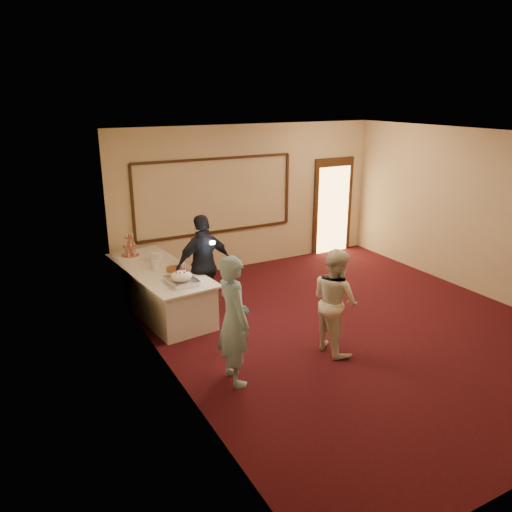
{
  "coord_description": "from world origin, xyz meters",
  "views": [
    {
      "loc": [
        -4.82,
        -5.7,
        3.59
      ],
      "look_at": [
        -1.28,
        0.85,
        1.15
      ],
      "focal_mm": 35.0,
      "sensor_mm": 36.0,
      "label": 1
    }
  ],
  "objects": [
    {
      "name": "pavlova_tray",
      "position": [
        -2.4,
        1.22,
        0.86
      ],
      "size": [
        0.43,
        0.59,
        0.21
      ],
      "color": "#B0B2B7",
      "rests_on": "buffet_table"
    },
    {
      "name": "guest",
      "position": [
        -1.86,
        1.6,
        0.86
      ],
      "size": [
        1.03,
        0.48,
        1.72
      ],
      "primitive_type": "imported",
      "rotation": [
        0.0,
        0.0,
        3.2
      ],
      "color": "black",
      "rests_on": "floor"
    },
    {
      "name": "plate_stack_a",
      "position": [
        -2.53,
        2.07,
        0.85
      ],
      "size": [
        0.18,
        0.18,
        0.15
      ],
      "color": "white",
      "rests_on": "buffet_table"
    },
    {
      "name": "camera_flash",
      "position": [
        -1.81,
        1.34,
        1.32
      ],
      "size": [
        0.08,
        0.06,
        0.05
      ],
      "primitive_type": "cube",
      "rotation": [
        0.0,
        0.0,
        0.26
      ],
      "color": "white",
      "rests_on": "guest"
    },
    {
      "name": "woman",
      "position": [
        -0.72,
        -0.47,
        0.77
      ],
      "size": [
        0.59,
        0.76,
        1.54
      ],
      "primitive_type": "imported",
      "rotation": [
        0.0,
        0.0,
        1.58
      ],
      "color": "white",
      "rests_on": "floor"
    },
    {
      "name": "tart",
      "position": [
        -2.31,
        1.81,
        0.8
      ],
      "size": [
        0.31,
        0.31,
        0.06
      ],
      "color": "white",
      "rests_on": "buffet_table"
    },
    {
      "name": "cupcake_stand",
      "position": [
        -2.73,
        3.0,
        0.93
      ],
      "size": [
        0.31,
        0.31,
        0.46
      ],
      "color": "#C44F48",
      "rests_on": "buffet_table"
    },
    {
      "name": "doorway",
      "position": [
        2.15,
        3.45,
        1.08
      ],
      "size": [
        1.05,
        0.07,
        2.2
      ],
      "color": "#31200E",
      "rests_on": "floor"
    },
    {
      "name": "wall_molding",
      "position": [
        -0.8,
        3.47,
        1.6
      ],
      "size": [
        3.45,
        0.04,
        1.55
      ],
      "color": "#31200E",
      "rests_on": "room_walls"
    },
    {
      "name": "plate_stack_b",
      "position": [
        -2.42,
        2.44,
        0.85
      ],
      "size": [
        0.2,
        0.2,
        0.17
      ],
      "color": "white",
      "rests_on": "buffet_table"
    },
    {
      "name": "floor",
      "position": [
        0.0,
        0.0,
        0.0
      ],
      "size": [
        7.0,
        7.0,
        0.0
      ],
      "primitive_type": "plane",
      "color": "black",
      "rests_on": "ground"
    },
    {
      "name": "room_walls",
      "position": [
        0.0,
        0.0,
        2.03
      ],
      "size": [
        6.04,
        7.04,
        3.02
      ],
      "color": "beige",
      "rests_on": "floor"
    },
    {
      "name": "man",
      "position": [
        -2.35,
        -0.53,
        0.86
      ],
      "size": [
        0.43,
        0.64,
        1.73
      ],
      "primitive_type": "imported",
      "rotation": [
        0.0,
        0.0,
        1.54
      ],
      "color": "#95CBE5",
      "rests_on": "floor"
    },
    {
      "name": "buffet_table",
      "position": [
        -2.5,
        2.05,
        0.39
      ],
      "size": [
        1.26,
        2.67,
        0.77
      ],
      "color": "silver",
      "rests_on": "floor"
    }
  ]
}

